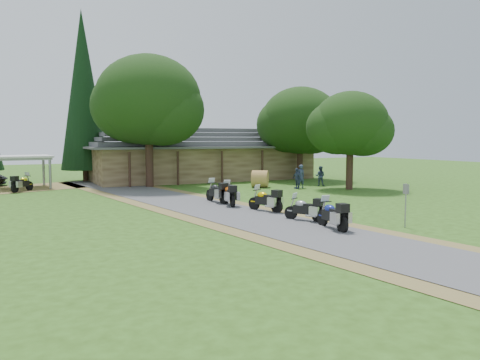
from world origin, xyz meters
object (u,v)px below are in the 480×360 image
motorcycle_row_b (304,208)px  motorcycle_row_e (216,191)px  lodge (202,153)px  carport (10,172)px  motorcycle_row_a (332,213)px  hay_bale (260,179)px  motorcycle_carport_a (22,182)px  motorcycle_row_d (229,193)px  motorcycle_row_c (265,199)px

motorcycle_row_b → motorcycle_row_e: motorcycle_row_e is taller
lodge → carport: (-16.41, -1.25, -1.18)m
motorcycle_row_a → hay_bale: (5.69, 16.41, -0.01)m
lodge → motorcycle_row_e: bearing=-109.3°
lodge → motorcycle_carport_a: 16.26m
motorcycle_row_a → motorcycle_carport_a: bearing=33.5°
motorcycle_row_e → motorcycle_carport_a: (-10.19, 11.80, -0.03)m
lodge → motorcycle_carport_a: (-15.68, -3.90, -1.78)m
hay_bale → lodge: bearing=97.4°
lodge → motorcycle_row_a: bearing=-100.0°
lodge → motorcycle_row_d: size_ratio=10.44×
carport → hay_bale: (17.60, -7.85, -0.59)m
motorcycle_row_e → motorcycle_row_c: bearing=-173.9°
motorcycle_row_c → hay_bale: 12.34m
motorcycle_row_d → motorcycle_row_a: bearing=-162.2°
motorcycle_row_c → motorcycle_row_e: 4.40m
motorcycle_row_b → motorcycle_row_a: bearing=150.8°
carport → motorcycle_row_d: size_ratio=2.85×
motorcycle_row_d → motorcycle_row_b: bearing=-159.3°
carport → motorcycle_carport_a: carport is taller
lodge → hay_bale: bearing=-82.6°
carport → motorcycle_carport_a: (0.73, -2.64, -0.59)m
motorcycle_row_c → motorcycle_row_d: motorcycle_row_d is taller
motorcycle_row_c → motorcycle_row_d: bearing=-5.1°
motorcycle_row_b → motorcycle_row_e: bearing=-18.6°
motorcycle_row_e → hay_bale: motorcycle_row_e is taller
motorcycle_row_b → motorcycle_row_d: bearing=-18.1°
motorcycle_row_d → motorcycle_row_e: (-0.15, 1.46, 0.01)m
motorcycle_row_d → carport: bearing=47.0°
motorcycle_row_b → motorcycle_row_d: size_ratio=0.90×
lodge → motorcycle_row_b: (-4.41, -23.33, -1.82)m
carport → motorcycle_row_e: bearing=-57.0°
lodge → carport: lodge is taller
motorcycle_row_b → motorcycle_carport_a: size_ratio=0.93×
lodge → motorcycle_carport_a: lodge is taller
motorcycle_row_a → motorcycle_row_d: motorcycle_row_d is taller
motorcycle_row_b → motorcycle_row_d: 6.24m
motorcycle_row_a → motorcycle_row_c: 5.50m
motorcycle_row_b → hay_bale: hay_bale is taller
motorcycle_row_b → motorcycle_row_d: motorcycle_row_d is taller
motorcycle_row_c → motorcycle_carport_a: 19.56m
motorcycle_row_b → hay_bale: size_ratio=1.36×
motorcycle_carport_a → hay_bale: motorcycle_carport_a is taller
motorcycle_row_c → motorcycle_carport_a: motorcycle_row_c is taller
motorcycle_row_d → motorcycle_row_e: size_ratio=0.99×
motorcycle_row_a → motorcycle_carport_a: size_ratio=1.01×
hay_bale → motorcycle_row_e: bearing=-135.4°
motorcycle_row_b → motorcycle_row_d: (-0.93, 6.17, 0.07)m
carport → motorcycle_row_c: carport is taller
carport → motorcycle_row_a: (11.91, -24.25, -0.59)m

